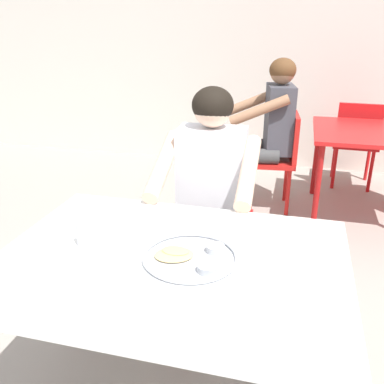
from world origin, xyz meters
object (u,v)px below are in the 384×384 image
at_px(patron_background, 267,122).
at_px(drinking_cup, 86,233).
at_px(thali_tray, 191,257).
at_px(diner_foreground, 208,186).
at_px(chair_foreground, 215,211).
at_px(chair_red_left, 279,155).
at_px(table_foreground, 171,274).
at_px(chair_red_far, 356,139).
at_px(table_background_red, 369,141).

bearing_deg(patron_background, drinking_cup, -102.09).
bearing_deg(thali_tray, diner_foreground, 97.75).
xyz_separation_m(chair_foreground, chair_red_left, (0.28, 1.25, -0.02)).
xyz_separation_m(table_foreground, thali_tray, (0.07, 0.00, 0.08)).
bearing_deg(chair_foreground, patron_background, 82.33).
bearing_deg(table_foreground, diner_foreground, 91.81).
distance_m(thali_tray, chair_red_far, 2.96).
relative_size(chair_foreground, table_background_red, 0.93).
height_order(table_background_red, chair_red_far, chair_red_far).
height_order(drinking_cup, chair_red_far, chair_red_far).
bearing_deg(table_background_red, diner_foreground, -122.65).
distance_m(table_foreground, thali_tray, 0.11).
relative_size(chair_red_left, chair_red_far, 0.98).
bearing_deg(table_background_red, table_foreground, -112.98).
height_order(thali_tray, table_background_red, thali_tray).
bearing_deg(patron_background, chair_foreground, -97.67).
height_order(drinking_cup, patron_background, patron_background).
height_order(chair_foreground, patron_background, patron_background).
bearing_deg(chair_foreground, chair_red_left, 77.25).
bearing_deg(chair_red_left, table_foreground, -96.71).
xyz_separation_m(table_foreground, chair_foreground, (-0.03, 0.93, -0.17)).
relative_size(table_background_red, patron_background, 0.71).
bearing_deg(table_background_red, chair_foreground, -127.06).
height_order(table_foreground, thali_tray, thali_tray).
relative_size(thali_tray, diner_foreground, 0.28).
distance_m(drinking_cup, table_background_red, 2.52).
distance_m(chair_foreground, chair_red_left, 1.28).
relative_size(table_foreground, chair_red_left, 1.51).
relative_size(table_background_red, chair_red_far, 1.07).
bearing_deg(table_foreground, table_background_red, 67.02).
xyz_separation_m(thali_tray, diner_foreground, (-0.10, 0.70, -0.02)).
bearing_deg(table_foreground, chair_foreground, 91.66).
bearing_deg(drinking_cup, chair_red_far, 66.35).
bearing_deg(chair_red_far, chair_red_left, -134.95).
bearing_deg(table_background_red, patron_background, -178.79).
bearing_deg(drinking_cup, chair_foreground, 72.12).
xyz_separation_m(table_background_red, patron_background, (-0.79, -0.02, 0.11)).
bearing_deg(chair_red_far, chair_foreground, -116.25).
distance_m(table_foreground, chair_red_left, 2.20).
height_order(table_foreground, chair_red_left, chair_red_left).
height_order(diner_foreground, chair_red_far, diner_foreground).
height_order(chair_red_left, chair_red_far, chair_red_far).
relative_size(table_foreground, thali_tray, 3.67).
relative_size(diner_foreground, chair_red_far, 1.46).
bearing_deg(chair_red_left, chair_foreground, -102.75).
bearing_deg(thali_tray, chair_red_left, 85.19).
bearing_deg(chair_foreground, drinking_cup, -107.88).
xyz_separation_m(diner_foreground, chair_red_far, (0.94, 2.13, -0.24)).
bearing_deg(diner_foreground, chair_foreground, 91.15).
height_order(table_foreground, chair_foreground, chair_foreground).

